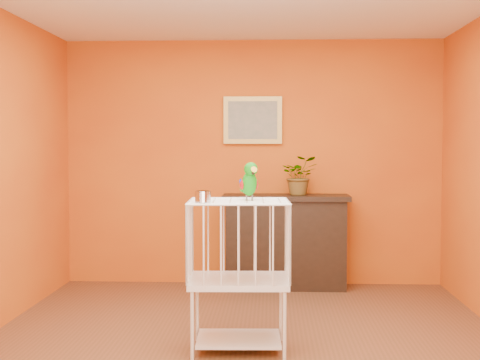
{
  "coord_description": "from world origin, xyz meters",
  "views": [
    {
      "loc": [
        0.2,
        -4.88,
        1.49
      ],
      "look_at": [
        -0.03,
        -0.15,
        1.24
      ],
      "focal_mm": 50.0,
      "sensor_mm": 36.0,
      "label": 1
    }
  ],
  "objects": [
    {
      "name": "room_shell",
      "position": [
        0.0,
        0.0,
        1.58
      ],
      "size": [
        4.5,
        4.5,
        4.5
      ],
      "color": "#D26113",
      "rests_on": "ground"
    },
    {
      "name": "ground",
      "position": [
        0.0,
        0.0,
        0.0
      ],
      "size": [
        4.5,
        4.5,
        0.0
      ],
      "primitive_type": "plane",
      "color": "brown",
      "rests_on": "ground"
    },
    {
      "name": "feed_cup",
      "position": [
        -0.27,
        -0.34,
        1.13
      ],
      "size": [
        0.11,
        0.11,
        0.08
      ],
      "primitive_type": "cylinder",
      "color": "silver",
      "rests_on": "birdcage"
    },
    {
      "name": "potted_plant",
      "position": [
        0.49,
        2.05,
        1.13
      ],
      "size": [
        0.38,
        0.42,
        0.31
      ],
      "primitive_type": "imported",
      "rotation": [
        0.0,
        0.0,
        0.04
      ],
      "color": "#26722D",
      "rests_on": "console_cabinet"
    },
    {
      "name": "birdcage",
      "position": [
        -0.04,
        -0.13,
        0.57
      ],
      "size": [
        0.73,
        0.57,
        1.09
      ],
      "rotation": [
        0.0,
        0.0,
        0.04
      ],
      "color": "silver",
      "rests_on": "ground"
    },
    {
      "name": "framed_picture",
      "position": [
        0.0,
        2.22,
        1.75
      ],
      "size": [
        0.62,
        0.04,
        0.5
      ],
      "color": "#AA873D",
      "rests_on": "room_shell"
    },
    {
      "name": "parrot",
      "position": [
        0.04,
        -0.11,
        1.23
      ],
      "size": [
        0.16,
        0.25,
        0.28
      ],
      "rotation": [
        0.0,
        0.0,
        0.37
      ],
      "color": "#59544C",
      "rests_on": "birdcage"
    },
    {
      "name": "console_cabinet",
      "position": [
        0.35,
        2.02,
        0.49
      ],
      "size": [
        1.31,
        0.47,
        0.97
      ],
      "color": "black",
      "rests_on": "ground"
    }
  ]
}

